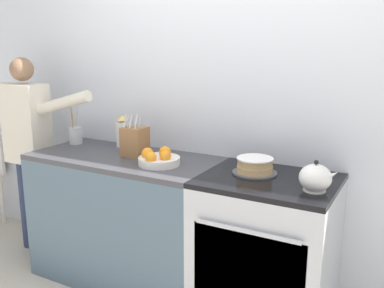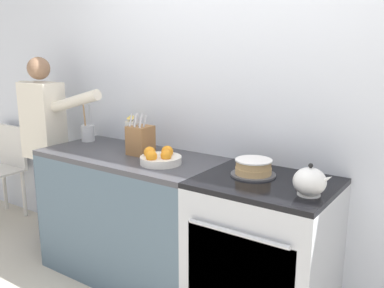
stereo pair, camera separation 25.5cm
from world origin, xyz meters
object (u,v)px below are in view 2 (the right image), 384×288
Objects in this scene: layer_cake at (253,168)px; stove_range at (263,255)px; milk_carton at (132,131)px; knife_block at (140,140)px; dining_chair at (4,165)px; tea_kettle at (310,182)px; fruit_bowl at (161,158)px; person_baker at (45,136)px; utensil_crock at (88,133)px.

stove_range is at bearing -25.92° from layer_cake.
layer_cake is 1.12× the size of milk_carton.
stove_range is at bearing -2.74° from knife_block.
dining_chair is at bearing -176.97° from milk_carton.
tea_kettle is at bearing -6.14° from knife_block.
dining_chair is at bearing 174.72° from fruit_bowl.
knife_block is at bearing -0.99° from person_baker.
milk_carton is (-1.46, 0.30, 0.04)m from tea_kettle.
tea_kettle reaches higher than layer_cake.
utensil_crock is at bearing 173.53° from tea_kettle.
utensil_crock is (-1.56, 0.12, 0.52)m from stove_range.
person_baker reaches higher than tea_kettle.
milk_carton is at bearing 171.34° from layer_cake.
stove_range is 1.10m from knife_block.
utensil_crock is 1.11× the size of fruit_bowl.
milk_carton is (0.37, 0.09, 0.04)m from utensil_crock.
stove_range is 3.43× the size of fruit_bowl.
knife_block is 1.12× the size of fruit_bowl.
stove_range is 0.59m from tea_kettle.
stove_range is 1.03× the size of dining_chair.
dining_chair is at bearing 177.31° from knife_block.
dining_chair is (-2.07, 0.19, -0.43)m from fruit_bowl.
person_baker is at bearing -164.48° from milk_carton.
dining_chair is (-2.66, 0.08, -0.43)m from layer_cake.
milk_carton is (-1.18, 0.21, 0.56)m from stove_range.
layer_cake is (-0.10, 0.05, 0.49)m from stove_range.
milk_carton is at bearing 168.33° from tea_kettle.
tea_kettle reaches higher than fruit_bowl.
layer_cake is 0.17× the size of person_baker.
layer_cake reaches higher than stove_range.
dining_chair is at bearing 175.91° from tea_kettle.
tea_kettle is 1.23m from knife_block.
utensil_crock is at bearing 168.12° from fruit_bowl.
utensil_crock is 1.25× the size of milk_carton.
stove_range is 3.46× the size of layer_cake.
fruit_bowl is at bearing -22.27° from knife_block.
utensil_crock is (-1.83, 0.21, -0.00)m from tea_kettle.
fruit_bowl is 1.12× the size of milk_carton.
person_baker is 0.93m from dining_chair.
stove_range is at bearing -11.84° from dining_chair.
utensil_crock is at bearing 13.70° from person_baker.
fruit_bowl is 0.17× the size of person_baker.
tea_kettle is 0.87× the size of milk_carton.
stove_range is at bearing 5.01° from fruit_bowl.
utensil_crock reaches higher than dining_chair.
tea_kettle is 3.08m from dining_chair.
tea_kettle is at bearing -1.52° from fruit_bowl.
utensil_crock is 0.19× the size of person_baker.
layer_cake is 2.70m from dining_chair.
person_baker is (-2.21, 0.09, -0.06)m from tea_kettle.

